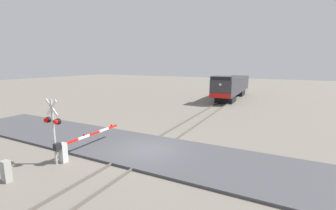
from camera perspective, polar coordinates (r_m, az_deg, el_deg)
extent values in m
plane|color=slate|center=(15.50, -5.05, -11.38)|extent=(160.00, 160.00, 0.00)
cube|color=#59544C|center=(15.84, -7.29, -10.64)|extent=(0.08, 80.00, 0.15)
cube|color=#59544C|center=(15.12, -2.70, -11.61)|extent=(0.08, 80.00, 0.15)
cube|color=#47474C|center=(15.47, -5.06, -11.12)|extent=(36.00, 5.52, 0.15)
cube|color=black|center=(35.23, 14.15, 1.55)|extent=(2.53, 3.20, 1.05)
cube|color=black|center=(43.41, 16.68, 3.04)|extent=(2.53, 3.20, 1.05)
cube|color=#333338|center=(39.12, 15.67, 4.87)|extent=(2.98, 15.30, 2.40)
cube|color=#333338|center=(32.88, 13.56, 6.55)|extent=(2.92, 2.71, 0.51)
cube|color=black|center=(31.54, 12.96, 6.42)|extent=(2.53, 0.06, 0.41)
cube|color=red|center=(31.76, 12.78, 2.27)|extent=(2.83, 0.08, 0.64)
sphere|color=#F2EACC|center=(31.58, 12.89, 4.98)|extent=(0.36, 0.36, 0.36)
cylinder|color=#ADADB2|center=(14.50, -26.57, -6.14)|extent=(0.14, 0.14, 3.77)
cube|color=white|center=(14.19, -27.03, -0.56)|extent=(0.95, 0.04, 0.95)
cube|color=white|center=(14.19, -27.03, -0.56)|extent=(0.95, 0.04, 0.95)
cube|color=black|center=(14.33, -26.79, -3.51)|extent=(1.04, 0.08, 0.08)
sphere|color=red|center=(14.61, -28.08, -3.37)|extent=(0.28, 0.28, 0.28)
sphere|color=red|center=(13.94, -26.09, -3.81)|extent=(0.28, 0.28, 0.28)
cylinder|color=black|center=(14.68, -27.70, -3.28)|extent=(0.34, 0.14, 0.34)
cylinder|color=black|center=(14.01, -25.70, -3.72)|extent=(0.34, 0.14, 0.34)
cube|color=silver|center=(14.96, -24.64, -10.75)|extent=(0.36, 0.36, 1.17)
cube|color=black|center=(14.60, -25.87, -9.34)|extent=(0.28, 0.36, 0.40)
cube|color=red|center=(15.19, -22.82, -8.37)|extent=(0.10, 0.92, 0.14)
cube|color=white|center=(15.76, -20.26, -7.52)|extent=(0.10, 0.92, 0.14)
cube|color=red|center=(16.36, -17.89, -6.73)|extent=(0.10, 0.92, 0.14)
cube|color=white|center=(16.99, -15.70, -5.98)|extent=(0.10, 0.92, 0.14)
cube|color=red|center=(17.64, -13.68, -5.27)|extent=(0.10, 0.92, 0.14)
sphere|color=red|center=(15.73, -20.21, -7.01)|extent=(0.14, 0.14, 0.14)
sphere|color=red|center=(17.53, -13.93, -4.91)|extent=(0.14, 0.14, 0.14)
cube|color=#999993|center=(14.04, -35.33, -13.32)|extent=(0.41, 0.33, 1.08)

